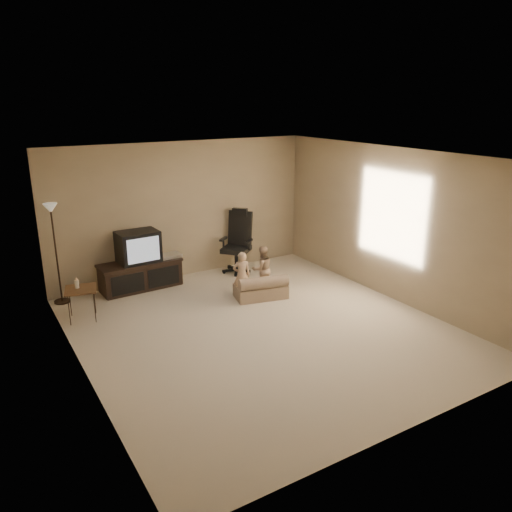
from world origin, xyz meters
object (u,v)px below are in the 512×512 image
(side_table, at_px, (80,289))
(floor_lamp, at_px, (53,231))
(toddler_right, at_px, (262,269))
(tv_stand, at_px, (140,265))
(office_chair, at_px, (238,250))
(child_sofa, at_px, (262,289))
(toddler_left, at_px, (242,275))

(side_table, xyz_separation_m, floor_lamp, (-0.15, 0.85, 0.73))
(floor_lamp, height_order, toddler_right, floor_lamp)
(side_table, relative_size, floor_lamp, 0.41)
(tv_stand, height_order, office_chair, office_chair)
(child_sofa, distance_m, toddler_left, 0.41)
(office_chair, distance_m, floor_lamp, 3.34)
(floor_lamp, xyz_separation_m, child_sofa, (2.92, -1.56, -1.04))
(toddler_right, bearing_deg, tv_stand, -28.08)
(child_sofa, relative_size, toddler_left, 1.14)
(child_sofa, bearing_deg, office_chair, 89.84)
(office_chair, height_order, toddler_right, office_chair)
(floor_lamp, relative_size, toddler_right, 2.04)
(floor_lamp, bearing_deg, office_chair, -2.64)
(toddler_right, bearing_deg, toddler_left, 20.28)
(office_chair, relative_size, toddler_right, 1.50)
(tv_stand, xyz_separation_m, child_sofa, (1.58, -1.50, -0.26))
(floor_lamp, distance_m, child_sofa, 3.47)
(side_table, distance_m, floor_lamp, 1.13)
(toddler_left, bearing_deg, side_table, 6.84)
(tv_stand, relative_size, side_table, 2.18)
(side_table, xyz_separation_m, toddler_right, (2.95, -0.43, -0.08))
(tv_stand, xyz_separation_m, toddler_right, (1.76, -1.23, -0.02))
(toddler_left, bearing_deg, office_chair, -97.11)
(tv_stand, distance_m, office_chair, 1.91)
(office_chair, bearing_deg, side_table, -117.74)
(office_chair, bearing_deg, toddler_left, -66.80)
(floor_lamp, distance_m, toddler_right, 3.45)
(toddler_left, height_order, toddler_right, toddler_left)
(floor_lamp, relative_size, toddler_left, 2.03)
(office_chair, relative_size, side_table, 1.80)
(side_table, height_order, floor_lamp, floor_lamp)
(floor_lamp, distance_m, toddler_left, 3.08)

